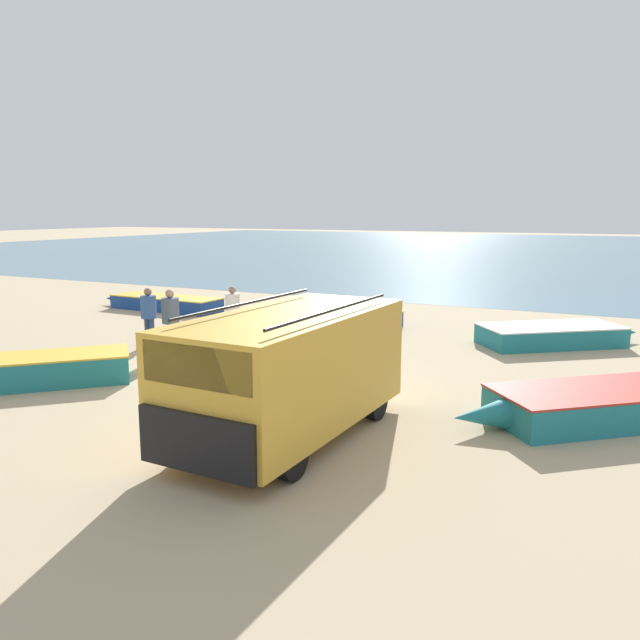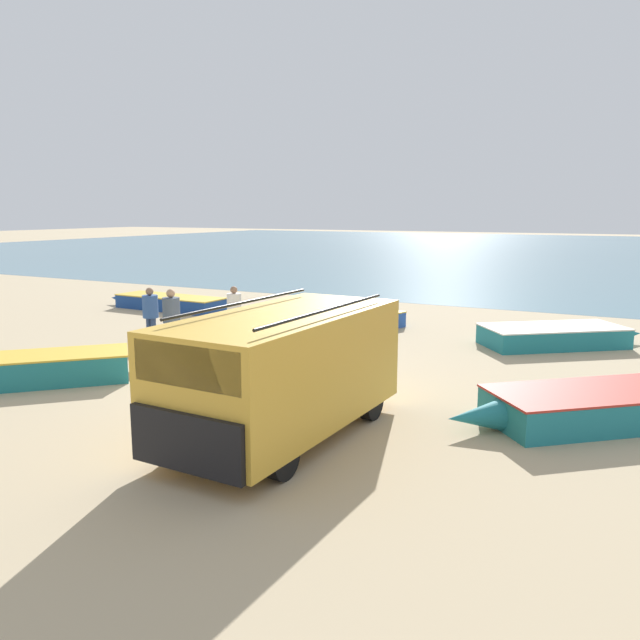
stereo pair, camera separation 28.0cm
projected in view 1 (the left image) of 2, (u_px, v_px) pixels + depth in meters
The scene contains 11 objects.
ground_plane at pixel (244, 367), 15.14m from camera, with size 200.00×200.00×0.00m, color tan.
sea_water at pixel (537, 250), 61.02m from camera, with size 120.00×80.00×0.01m, color slate.
parked_van at pixel (289, 369), 10.32m from camera, with size 2.26×4.96×2.25m.
fishing_rowboat_0 at pixel (163, 303), 23.96m from camera, with size 5.50×1.53×0.53m.
fishing_rowboat_1 at pixel (606, 404), 11.28m from camera, with size 4.82×4.32×0.60m.
fishing_rowboat_2 at pixel (27, 371), 13.57m from camera, with size 4.03×4.06×0.64m.
fishing_rowboat_3 at pixel (554, 335), 17.64m from camera, with size 4.40×3.74×0.57m.
fishing_rowboat_4 at pixel (348, 324), 19.51m from camera, with size 2.63×5.20×0.52m.
fisherman_0 at pixel (149, 312), 17.37m from camera, with size 0.43×0.43×1.65m.
fisherman_1 at pixel (171, 316), 16.36m from camera, with size 0.46×0.46×1.73m.
fisherman_2 at pixel (233, 308), 18.11m from camera, with size 0.42×0.42×1.60m.
Camera 1 is at (8.20, -12.36, 3.76)m, focal length 35.00 mm.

